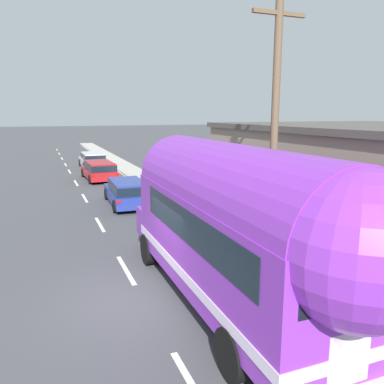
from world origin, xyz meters
The scene contains 8 objects.
ground_plane centered at (0.00, 0.00, 0.00)m, with size 300.00×300.00×0.00m, color #424247.
lane_markings centered at (2.72, 13.15, 0.00)m, with size 3.99×80.00×0.01m.
sidewalk_slab centered at (4.83, 10.00, 0.07)m, with size 1.94×90.00×0.15m, color #ADA89E.
utility_pole centered at (4.61, 1.17, 4.42)m, with size 1.80×0.24×8.50m.
painted_bus centered at (1.92, -1.56, 2.31)m, with size 2.65×10.49×4.12m.
car_lead centered at (1.91, 10.66, 0.79)m, with size 2.02×4.67×1.37m.
car_second centered at (1.75, 19.35, 0.80)m, with size 2.16×4.87×1.37m.
car_third centered at (2.16, 26.18, 0.80)m, with size 2.05×4.54×1.37m.
Camera 1 is at (-2.25, -9.15, 4.81)m, focal length 36.03 mm.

